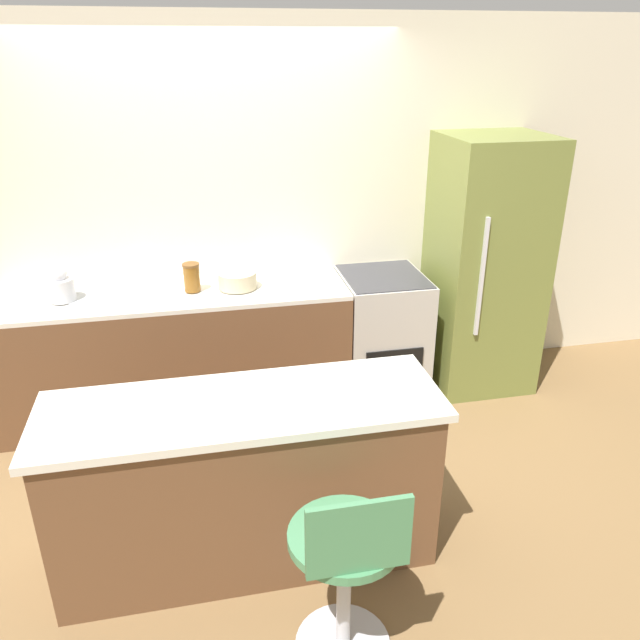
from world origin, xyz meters
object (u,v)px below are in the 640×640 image
Objects in this scene: oven_range at (381,333)px; stool_chair at (346,572)px; kettle at (61,287)px; refrigerator at (485,266)px; mixing_bowl at (237,280)px.

stool_chair is (-0.81, -2.17, 0.02)m from oven_range.
refrigerator is at bearing -0.06° from kettle.
kettle is at bearing -179.54° from oven_range.
stool_chair is (-1.57, -2.15, -0.46)m from refrigerator.
stool_chair is 2.58m from kettle.
refrigerator reaches higher than kettle.
stool_chair is at bearing -84.18° from mixing_bowl.
stool_chair is at bearing -110.56° from oven_range.
refrigerator is at bearing -1.52° from oven_range.
refrigerator is 2.90m from kettle.
kettle is at bearing 180.00° from mixing_bowl.
oven_range is 1.15m from mixing_bowl.
oven_range is 0.95× the size of stool_chair.
stool_chair is at bearing -126.18° from refrigerator.
oven_range is 3.47× the size of mixing_bowl.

